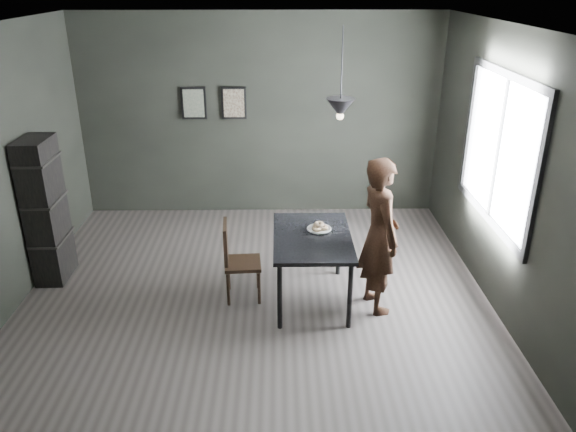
{
  "coord_description": "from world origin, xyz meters",
  "views": [
    {
      "loc": [
        0.26,
        -5.21,
        3.22
      ],
      "look_at": [
        0.35,
        0.05,
        0.95
      ],
      "focal_mm": 35.0,
      "sensor_mm": 36.0,
      "label": 1
    }
  ],
  "objects_px": {
    "woman": "(379,236)",
    "shelf_unit": "(46,211)",
    "cafe_table": "(312,242)",
    "wood_chair": "(235,256)",
    "pendant_lamp": "(340,108)",
    "white_plate": "(319,229)"
  },
  "relations": [
    {
      "from": "pendant_lamp",
      "to": "shelf_unit",
      "type": "bearing_deg",
      "value": 172.12
    },
    {
      "from": "woman",
      "to": "shelf_unit",
      "type": "relative_size",
      "value": 1.0
    },
    {
      "from": "cafe_table",
      "to": "woman",
      "type": "distance_m",
      "value": 0.69
    },
    {
      "from": "cafe_table",
      "to": "wood_chair",
      "type": "xyz_separation_m",
      "value": [
        -0.81,
        0.05,
        -0.18
      ]
    },
    {
      "from": "wood_chair",
      "to": "pendant_lamp",
      "type": "height_order",
      "value": "pendant_lamp"
    },
    {
      "from": "white_plate",
      "to": "wood_chair",
      "type": "distance_m",
      "value": 0.93
    },
    {
      "from": "shelf_unit",
      "to": "pendant_lamp",
      "type": "relative_size",
      "value": 1.9
    },
    {
      "from": "white_plate",
      "to": "pendant_lamp",
      "type": "xyz_separation_m",
      "value": [
        0.17,
        -0.04,
        1.29
      ]
    },
    {
      "from": "cafe_table",
      "to": "pendant_lamp",
      "type": "xyz_separation_m",
      "value": [
        0.25,
        0.1,
        1.38
      ]
    },
    {
      "from": "woman",
      "to": "shelf_unit",
      "type": "distance_m",
      "value": 3.65
    },
    {
      "from": "cafe_table",
      "to": "white_plate",
      "type": "height_order",
      "value": "white_plate"
    },
    {
      "from": "woman",
      "to": "shelf_unit",
      "type": "height_order",
      "value": "shelf_unit"
    },
    {
      "from": "cafe_table",
      "to": "white_plate",
      "type": "distance_m",
      "value": 0.18
    },
    {
      "from": "cafe_table",
      "to": "shelf_unit",
      "type": "distance_m",
      "value": 2.97
    },
    {
      "from": "white_plate",
      "to": "pendant_lamp",
      "type": "bearing_deg",
      "value": -11.9
    },
    {
      "from": "woman",
      "to": "cafe_table",
      "type": "bearing_deg",
      "value": 62.33
    },
    {
      "from": "cafe_table",
      "to": "wood_chair",
      "type": "relative_size",
      "value": 1.38
    },
    {
      "from": "shelf_unit",
      "to": "white_plate",
      "type": "bearing_deg",
      "value": -8.14
    },
    {
      "from": "wood_chair",
      "to": "shelf_unit",
      "type": "bearing_deg",
      "value": 163.0
    },
    {
      "from": "shelf_unit",
      "to": "pendant_lamp",
      "type": "xyz_separation_m",
      "value": [
        3.17,
        -0.44,
        1.23
      ]
    },
    {
      "from": "woman",
      "to": "pendant_lamp",
      "type": "distance_m",
      "value": 1.32
    },
    {
      "from": "wood_chair",
      "to": "shelf_unit",
      "type": "height_order",
      "value": "shelf_unit"
    }
  ]
}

